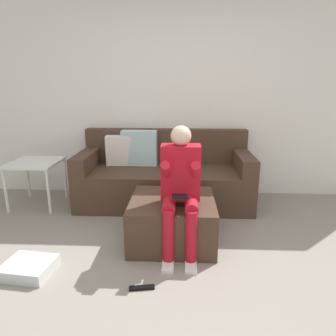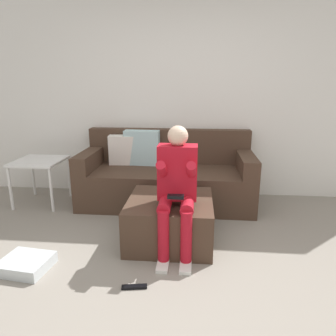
{
  "view_description": "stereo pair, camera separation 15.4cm",
  "coord_description": "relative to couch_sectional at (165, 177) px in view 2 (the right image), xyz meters",
  "views": [
    {
      "loc": [
        0.03,
        -2.01,
        1.51
      ],
      "look_at": [
        -0.12,
        1.29,
        0.61
      ],
      "focal_mm": 33.41,
      "sensor_mm": 36.0,
      "label": 1
    },
    {
      "loc": [
        0.18,
        -2.0,
        1.51
      ],
      "look_at": [
        -0.12,
        1.29,
        0.61
      ],
      "focal_mm": 33.41,
      "sensor_mm": 36.0,
      "label": 2
    }
  ],
  "objects": [
    {
      "name": "ottoman",
      "position": [
        0.15,
        -1.03,
        -0.12
      ],
      "size": [
        0.81,
        0.81,
        0.43
      ],
      "primitive_type": "cube",
      "color": "#473326",
      "rests_on": "ground_plane"
    },
    {
      "name": "ground_plane",
      "position": [
        0.21,
        -1.84,
        -0.33
      ],
      "size": [
        7.51,
        7.51,
        0.0
      ],
      "primitive_type": "plane",
      "color": "gray"
    },
    {
      "name": "side_table",
      "position": [
        -1.59,
        -0.18,
        0.16
      ],
      "size": [
        0.58,
        0.61,
        0.57
      ],
      "color": "white",
      "rests_on": "ground_plane"
    },
    {
      "name": "remote_near_ottoman",
      "position": [
        -0.05,
        -1.81,
        -0.32
      ],
      "size": [
        0.2,
        0.07,
        0.02
      ],
      "primitive_type": "cube",
      "rotation": [
        0.0,
        0.0,
        0.17
      ],
      "color": "black",
      "rests_on": "ground_plane"
    },
    {
      "name": "wall_back",
      "position": [
        0.21,
        0.44,
        0.98
      ],
      "size": [
        5.78,
        0.1,
        2.63
      ],
      "primitive_type": "cube",
      "color": "white",
      "rests_on": "ground_plane"
    },
    {
      "name": "person_seated",
      "position": [
        0.23,
        -1.21,
        0.32
      ],
      "size": [
        0.35,
        0.58,
        1.16
      ],
      "color": "red",
      "rests_on": "ground_plane"
    },
    {
      "name": "storage_bin",
      "position": [
        -1.01,
        -1.65,
        -0.29
      ],
      "size": [
        0.43,
        0.38,
        0.1
      ],
      "primitive_type": "cube",
      "rotation": [
        0.0,
        0.0,
        -0.12
      ],
      "color": "silver",
      "rests_on": "ground_plane"
    },
    {
      "name": "couch_sectional",
      "position": [
        0.0,
        0.0,
        0.0
      ],
      "size": [
        2.15,
        0.89,
        0.92
      ],
      "color": "#473326",
      "rests_on": "ground_plane"
    }
  ]
}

